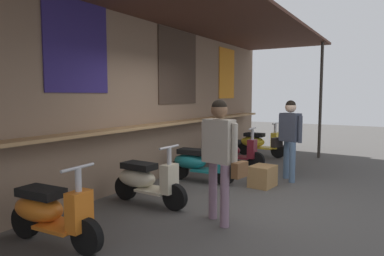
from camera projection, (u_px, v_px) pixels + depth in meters
The scene contains 10 objects.
ground_plane at pixel (228, 201), 5.70m from camera, with size 32.66×32.66×0.00m, color #474442.
market_stall_facade at pixel (140, 85), 6.45m from camera, with size 11.66×2.70×3.40m.
scooter_orange at pixel (49, 212), 4.02m from camera, with size 0.48×1.40×0.97m.
scooter_cream at pixel (145, 180), 5.53m from camera, with size 0.46×1.40×0.97m.
scooter_teal at pixel (197, 162), 6.94m from camera, with size 0.48×1.40×0.97m.
scooter_maroon at pixel (233, 151), 8.39m from camera, with size 0.47×1.40×0.97m.
scooter_yellow at pixel (258, 142), 9.87m from camera, with size 0.46×1.40×0.97m.
shopper_with_handbag at pixel (289, 132), 7.01m from camera, with size 0.45×0.65×1.62m.
shopper_browsing at pixel (220, 148), 4.65m from camera, with size 0.33×0.67×1.67m.
merchandise_crate at pixel (263, 176), 6.58m from camera, with size 0.50×0.40×0.40m, color olive.
Camera 1 is at (-5.07, -2.36, 1.73)m, focal length 32.63 mm.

